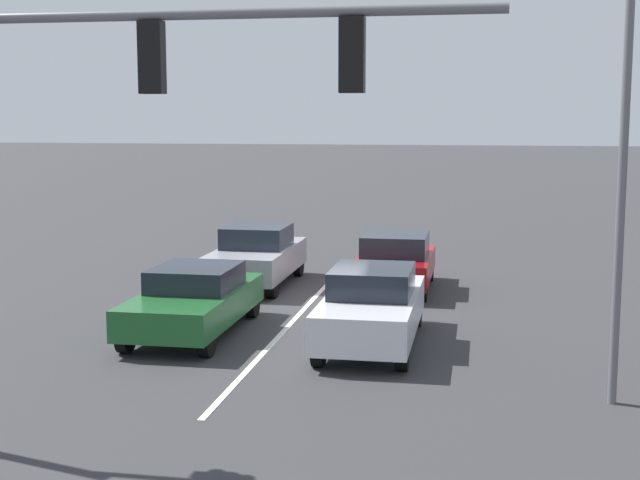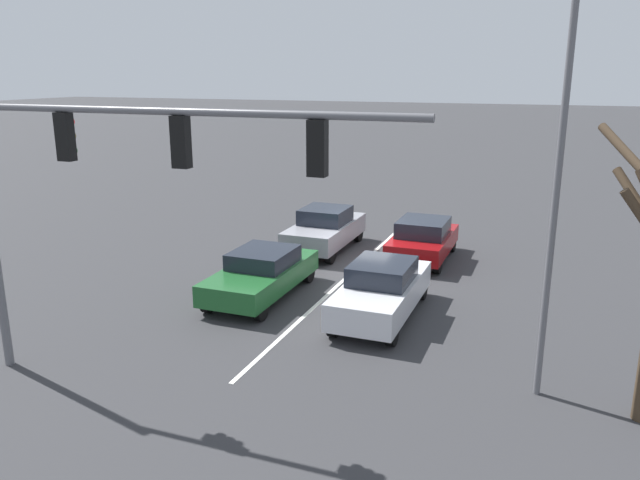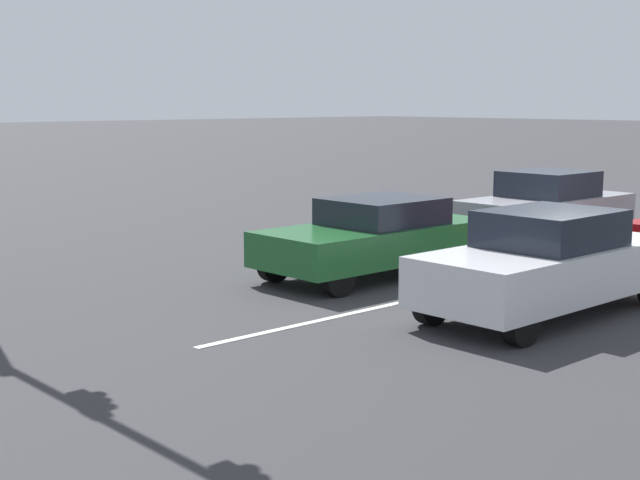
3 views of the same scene
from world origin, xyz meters
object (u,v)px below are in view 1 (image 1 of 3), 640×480
Objects in this scene: car_darkgreen_midlane_front at (194,299)px; car_gray_midlane_second at (257,256)px; car_maroon_leftlane_second at (395,261)px; street_lamp_left_shoulder at (617,68)px; traffic_signal_gantry at (27,105)px; car_silver_leftlane_front at (372,306)px.

car_darkgreen_midlane_front is 1.04× the size of car_gray_midlane_second.
car_maroon_leftlane_second reaches higher than car_darkgreen_midlane_front.
car_darkgreen_midlane_front is at bearing -22.42° from street_lamp_left_shoulder.
car_darkgreen_midlane_front is 7.39m from traffic_signal_gantry.
car_darkgreen_midlane_front is at bearing 55.91° from car_maroon_leftlane_second.
car_darkgreen_midlane_front is at bearing -4.24° from car_silver_leftlane_front.
car_silver_leftlane_front is 6.78m from street_lamp_left_shoulder.
car_gray_midlane_second reaches higher than car_maroon_leftlane_second.
car_gray_midlane_second is at bearing -47.70° from street_lamp_left_shoulder.
car_gray_midlane_second is 0.45× the size of traffic_signal_gantry.
traffic_signal_gantry is at bearing 88.91° from car_gray_midlane_second.
traffic_signal_gantry reaches higher than car_gray_midlane_second.
street_lamp_left_shoulder is (-4.09, 2.98, 4.51)m from car_silver_leftlane_front.
car_silver_leftlane_front is 1.15× the size of car_maroon_leftlane_second.
traffic_signal_gantry is (0.26, 6.23, 3.98)m from car_darkgreen_midlane_front.
car_silver_leftlane_front is 1.05× the size of car_gray_midlane_second.
car_maroon_leftlane_second is 0.91× the size of car_gray_midlane_second.
car_silver_leftlane_front is 5.78m from car_maroon_leftlane_second.
car_maroon_leftlane_second is (0.09, -5.78, -0.01)m from car_silver_leftlane_front.
street_lamp_left_shoulder reaches higher than traffic_signal_gantry.
traffic_signal_gantry is at bearing 71.27° from car_maroon_leftlane_second.
car_silver_leftlane_front is 0.49× the size of street_lamp_left_shoulder.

